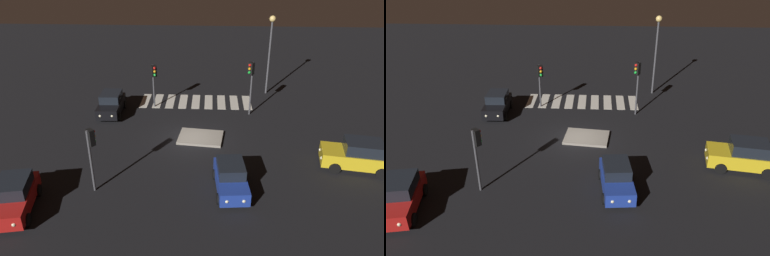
% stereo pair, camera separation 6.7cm
% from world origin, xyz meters
% --- Properties ---
extents(ground_plane, '(80.00, 80.00, 0.00)m').
position_xyz_m(ground_plane, '(0.00, 0.00, 0.00)').
color(ground_plane, black).
extents(traffic_island, '(3.45, 2.75, 0.18)m').
position_xyz_m(traffic_island, '(-0.62, -0.29, 0.09)').
color(traffic_island, gray).
rests_on(traffic_island, ground).
extents(car_yellow, '(4.68, 2.66, 1.95)m').
position_xyz_m(car_yellow, '(-10.76, 3.18, 0.96)').
color(car_yellow, gold).
rests_on(car_yellow, ground).
extents(car_black, '(2.04, 4.15, 1.78)m').
position_xyz_m(car_black, '(7.00, -4.39, 0.87)').
color(car_black, black).
rests_on(car_black, ground).
extents(car_blue, '(2.13, 4.07, 1.72)m').
position_xyz_m(car_blue, '(-2.55, 5.93, 0.84)').
color(car_blue, '#1E389E').
rests_on(car_blue, ground).
extents(car_red, '(2.56, 4.39, 1.82)m').
position_xyz_m(car_red, '(9.16, 8.35, 0.89)').
color(car_red, red).
rests_on(car_red, ground).
extents(traffic_light_east, '(0.54, 0.53, 3.80)m').
position_xyz_m(traffic_light_east, '(3.52, -5.84, 2.88)').
color(traffic_light_east, '#47474C').
rests_on(traffic_light_east, ground).
extents(traffic_light_south, '(0.54, 0.54, 4.54)m').
position_xyz_m(traffic_light_south, '(-4.49, -4.66, 3.44)').
color(traffic_light_south, '#47474C').
rests_on(traffic_light_south, ground).
extents(traffic_light_north, '(0.54, 0.53, 3.94)m').
position_xyz_m(traffic_light_north, '(5.33, 6.26, 2.99)').
color(traffic_light_north, '#47474C').
rests_on(traffic_light_north, ground).
extents(street_lamp, '(0.56, 0.56, 7.23)m').
position_xyz_m(street_lamp, '(-6.60, -9.70, 4.97)').
color(street_lamp, '#47474C').
rests_on(street_lamp, ground).
extents(crosswalk_near, '(9.90, 3.20, 0.02)m').
position_xyz_m(crosswalk_near, '(0.00, -7.21, 0.01)').
color(crosswalk_near, silver).
rests_on(crosswalk_near, ground).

